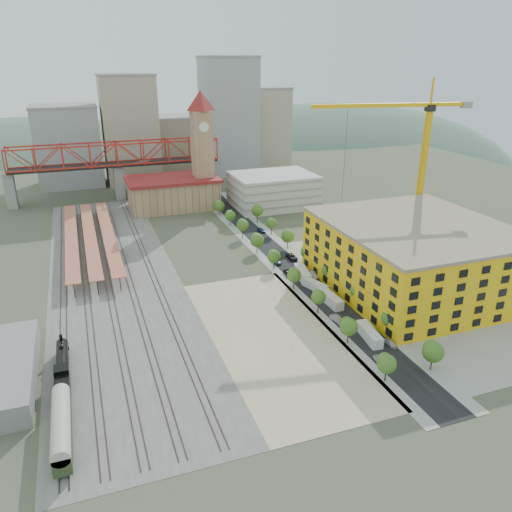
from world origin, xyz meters
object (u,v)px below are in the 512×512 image
object	(u,v)px
locomotive	(62,368)
car_0	(380,361)
site_trailer_d	(303,274)
construction_building	(415,256)
site_trailer_b	(330,299)
tower_crane	(415,148)
site_trailer_c	(315,286)
clock_tower	(202,139)
coach	(62,427)
site_trailer_a	(369,334)

from	to	relation	value
locomotive	car_0	size ratio (longest dim) A/B	5.37
site_trailer_d	car_0	world-z (taller)	site_trailer_d
construction_building	site_trailer_b	distance (m)	27.25
tower_crane	site_trailer_d	xyz separation A→B (m)	(-42.79, -11.16, -32.34)
site_trailer_c	car_0	bearing A→B (deg)	-111.64
construction_building	locomotive	size ratio (longest dim) A/B	2.35
tower_crane	car_0	distance (m)	80.06
site_trailer_d	tower_crane	bearing A→B (deg)	24.62
clock_tower	tower_crane	world-z (taller)	tower_crane
tower_crane	site_trailer_b	size ratio (longest dim) A/B	5.61
construction_building	coach	bearing A→B (deg)	-161.26
site_trailer_d	locomotive	bearing A→B (deg)	-147.34
construction_building	tower_crane	bearing A→B (deg)	58.39
site_trailer_c	car_0	distance (m)	37.29
tower_crane	site_trailer_a	distance (m)	71.64
site_trailer_c	site_trailer_d	distance (m)	8.43
locomotive	site_trailer_d	distance (m)	71.53
clock_tower	site_trailer_a	distance (m)	123.51
tower_crane	car_0	xyz separation A→B (m)	(-45.79, -56.76, -33.04)
clock_tower	site_trailer_a	bearing A→B (deg)	-86.19
construction_building	site_trailer_d	xyz separation A→B (m)	(-26.00, 16.11, -8.03)
construction_building	site_trailer_c	xyz separation A→B (m)	(-26.00, 7.68, -8.23)
site_trailer_d	car_0	bearing A→B (deg)	-83.77
clock_tower	coach	bearing A→B (deg)	-113.85
clock_tower	tower_crane	bearing A→B (deg)	-55.07
locomotive	site_trailer_c	bearing A→B (deg)	16.16
construction_building	site_trailer_b	size ratio (longest dim) A/B	5.20
coach	car_0	xyz separation A→B (m)	(63.00, 1.73, -2.31)
construction_building	site_trailer_c	size ratio (longest dim) A/B	5.88
construction_building	car_0	size ratio (longest dim) A/B	12.61
clock_tower	construction_building	size ratio (longest dim) A/B	1.03
clock_tower	construction_building	xyz separation A→B (m)	(34.00, -99.99, -19.29)
site_trailer_b	site_trailer_c	xyz separation A→B (m)	(0.00, 8.89, -0.16)
construction_building	coach	distance (m)	97.36
locomotive	tower_crane	xyz separation A→B (m)	(108.79, 38.72, 31.72)
tower_crane	car_0	size ratio (longest dim) A/B	13.62
clock_tower	site_trailer_c	distance (m)	96.66
coach	site_trailer_c	size ratio (longest dim) A/B	2.08
locomotive	site_trailer_d	size ratio (longest dim) A/B	2.13
site_trailer_c	coach	bearing A→B (deg)	-166.51
coach	car_0	distance (m)	63.07
site_trailer_a	car_0	distance (m)	9.80
coach	site_trailer_b	distance (m)	72.52
site_trailer_a	construction_building	bearing A→B (deg)	44.68
clock_tower	tower_crane	xyz separation A→B (m)	(50.79, -72.72, 5.03)
car_0	locomotive	bearing A→B (deg)	164.94
locomotive	coach	size ratio (longest dim) A/B	1.20
construction_building	locomotive	world-z (taller)	construction_building
construction_building	car_0	distance (m)	42.26
tower_crane	site_trailer_a	size ratio (longest dim) A/B	5.75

